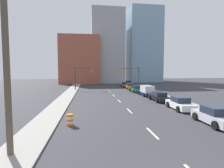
{
  "coord_description": "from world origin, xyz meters",
  "views": [
    {
      "loc": [
        -4.58,
        -4.42,
        4.54
      ],
      "look_at": [
        -0.41,
        26.68,
        2.2
      ],
      "focal_mm": 28.0,
      "sensor_mm": 36.0,
      "label": 1
    }
  ],
  "objects_px": {
    "utility_pole_left_near": "(6,50)",
    "sedan_green": "(136,89)",
    "sedan_silver": "(215,116)",
    "traffic_barrel": "(70,120)",
    "box_truck_navy": "(147,91)",
    "traffic_signal_left": "(81,75)",
    "traffic_signal_right": "(134,75)",
    "sedan_black": "(159,97)",
    "sedan_gray": "(125,85)",
    "sedan_orange": "(130,86)",
    "sedan_white": "(180,104)"
  },
  "relations": [
    {
      "from": "utility_pole_left_near",
      "to": "sedan_green",
      "type": "xyz_separation_m",
      "value": [
        14.3,
        26.97,
        -4.96
      ]
    },
    {
      "from": "utility_pole_left_near",
      "to": "sedan_gray",
      "type": "bearing_deg",
      "value": 69.51
    },
    {
      "from": "sedan_silver",
      "to": "box_truck_navy",
      "type": "xyz_separation_m",
      "value": [
        -0.03,
        17.52,
        0.19
      ]
    },
    {
      "from": "sedan_black",
      "to": "sedan_gray",
      "type": "relative_size",
      "value": 1.01
    },
    {
      "from": "sedan_silver",
      "to": "box_truck_navy",
      "type": "relative_size",
      "value": 0.85
    },
    {
      "from": "traffic_signal_right",
      "to": "sedan_white",
      "type": "xyz_separation_m",
      "value": [
        -0.37,
        -22.93,
        -2.96
      ]
    },
    {
      "from": "sedan_silver",
      "to": "sedan_gray",
      "type": "bearing_deg",
      "value": 92.91
    },
    {
      "from": "traffic_signal_right",
      "to": "sedan_orange",
      "type": "xyz_separation_m",
      "value": [
        -0.67,
        0.78,
        -2.98
      ]
    },
    {
      "from": "traffic_barrel",
      "to": "box_truck_navy",
      "type": "height_order",
      "value": "box_truck_navy"
    },
    {
      "from": "box_truck_navy",
      "to": "sedan_green",
      "type": "distance_m",
      "value": 5.74
    },
    {
      "from": "traffic_barrel",
      "to": "sedan_white",
      "type": "bearing_deg",
      "value": 20.17
    },
    {
      "from": "traffic_signal_right",
      "to": "box_truck_navy",
      "type": "height_order",
      "value": "traffic_signal_right"
    },
    {
      "from": "sedan_silver",
      "to": "traffic_barrel",
      "type": "bearing_deg",
      "value": 176.38
    },
    {
      "from": "traffic_signal_right",
      "to": "sedan_black",
      "type": "bearing_deg",
      "value": -91.61
    },
    {
      "from": "traffic_signal_left",
      "to": "sedan_black",
      "type": "xyz_separation_m",
      "value": [
        12.49,
        -17.01,
        -3.01
      ]
    },
    {
      "from": "box_truck_navy",
      "to": "sedan_orange",
      "type": "xyz_separation_m",
      "value": [
        -0.24,
        11.98,
        -0.22
      ]
    },
    {
      "from": "traffic_signal_right",
      "to": "sedan_black",
      "type": "xyz_separation_m",
      "value": [
        -0.48,
        -17.01,
        -3.01
      ]
    },
    {
      "from": "utility_pole_left_near",
      "to": "sedan_white",
      "type": "distance_m",
      "value": 18.32
    },
    {
      "from": "sedan_white",
      "to": "sedan_gray",
      "type": "relative_size",
      "value": 0.96
    },
    {
      "from": "sedan_gray",
      "to": "utility_pole_left_near",
      "type": "bearing_deg",
      "value": -112.56
    },
    {
      "from": "sedan_black",
      "to": "sedan_green",
      "type": "height_order",
      "value": "sedan_green"
    },
    {
      "from": "traffic_signal_left",
      "to": "sedan_green",
      "type": "distance_m",
      "value": 13.57
    },
    {
      "from": "traffic_signal_left",
      "to": "sedan_green",
      "type": "relative_size",
      "value": 1.18
    },
    {
      "from": "sedan_white",
      "to": "sedan_gray",
      "type": "distance_m",
      "value": 29.24
    },
    {
      "from": "sedan_silver",
      "to": "sedan_green",
      "type": "relative_size",
      "value": 0.94
    },
    {
      "from": "traffic_signal_left",
      "to": "sedan_black",
      "type": "height_order",
      "value": "traffic_signal_left"
    },
    {
      "from": "traffic_barrel",
      "to": "utility_pole_left_near",
      "type": "bearing_deg",
      "value": -117.18
    },
    {
      "from": "utility_pole_left_near",
      "to": "sedan_white",
      "type": "xyz_separation_m",
      "value": [
        14.86,
        9.53,
        -4.92
      ]
    },
    {
      "from": "traffic_signal_left",
      "to": "sedan_orange",
      "type": "distance_m",
      "value": 12.68
    },
    {
      "from": "traffic_signal_right",
      "to": "sedan_silver",
      "type": "height_order",
      "value": "traffic_signal_right"
    },
    {
      "from": "traffic_signal_left",
      "to": "sedan_black",
      "type": "distance_m",
      "value": 21.31
    },
    {
      "from": "utility_pole_left_near",
      "to": "box_truck_navy",
      "type": "xyz_separation_m",
      "value": [
        14.81,
        21.26,
        -4.71
      ]
    },
    {
      "from": "sedan_silver",
      "to": "sedan_orange",
      "type": "xyz_separation_m",
      "value": [
        -0.27,
        29.5,
        -0.03
      ]
    },
    {
      "from": "sedan_green",
      "to": "sedan_white",
      "type": "bearing_deg",
      "value": -90.85
    },
    {
      "from": "traffic_signal_right",
      "to": "sedan_white",
      "type": "bearing_deg",
      "value": -90.92
    },
    {
      "from": "sedan_silver",
      "to": "sedan_black",
      "type": "relative_size",
      "value": 0.94
    },
    {
      "from": "traffic_signal_left",
      "to": "sedan_black",
      "type": "relative_size",
      "value": 1.17
    },
    {
      "from": "traffic_signal_right",
      "to": "box_truck_navy",
      "type": "xyz_separation_m",
      "value": [
        -0.42,
        -11.19,
        -2.76
      ]
    },
    {
      "from": "traffic_barrel",
      "to": "traffic_signal_right",
      "type": "bearing_deg",
      "value": 65.24
    },
    {
      "from": "traffic_signal_right",
      "to": "sedan_silver",
      "type": "bearing_deg",
      "value": -90.78
    },
    {
      "from": "sedan_silver",
      "to": "sedan_green",
      "type": "height_order",
      "value": "sedan_silver"
    },
    {
      "from": "sedan_white",
      "to": "sedan_orange",
      "type": "relative_size",
      "value": 0.97
    },
    {
      "from": "sedan_white",
      "to": "box_truck_navy",
      "type": "distance_m",
      "value": 11.73
    },
    {
      "from": "box_truck_navy",
      "to": "sedan_gray",
      "type": "relative_size",
      "value": 1.1
    },
    {
      "from": "traffic_signal_left",
      "to": "traffic_signal_right",
      "type": "xyz_separation_m",
      "value": [
        12.97,
        0.0,
        0.0
      ]
    },
    {
      "from": "sedan_orange",
      "to": "sedan_gray",
      "type": "height_order",
      "value": "sedan_orange"
    },
    {
      "from": "box_truck_navy",
      "to": "sedan_orange",
      "type": "height_order",
      "value": "box_truck_navy"
    },
    {
      "from": "sedan_black",
      "to": "box_truck_navy",
      "type": "relative_size",
      "value": 0.91
    },
    {
      "from": "traffic_barrel",
      "to": "traffic_signal_left",
      "type": "bearing_deg",
      "value": 90.66
    },
    {
      "from": "traffic_barrel",
      "to": "sedan_green",
      "type": "bearing_deg",
      "value": 61.9
    }
  ]
}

